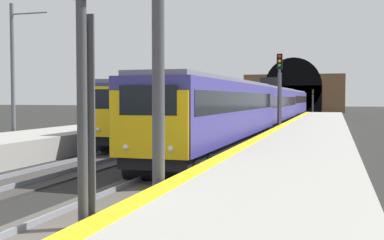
{
  "coord_description": "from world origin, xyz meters",
  "views": [
    {
      "loc": [
        -7.3,
        -5.64,
        2.9
      ],
      "look_at": [
        13.11,
        0.4,
        1.92
      ],
      "focal_mm": 45.47,
      "sensor_mm": 36.0,
      "label": 1
    }
  ],
  "objects_px": {
    "train_adjacent_platform": "(209,106)",
    "train_main_approaching": "(270,105)",
    "catenary_mast_near": "(13,75)",
    "railway_signal_mid": "(279,88)",
    "railway_signal_near": "(82,89)",
    "railway_signal_far": "(313,99)"
  },
  "relations": [
    {
      "from": "railway_signal_mid",
      "to": "catenary_mast_near",
      "type": "bearing_deg",
      "value": -50.86
    },
    {
      "from": "railway_signal_near",
      "to": "catenary_mast_near",
      "type": "distance_m",
      "value": 21.16
    },
    {
      "from": "train_main_approaching",
      "to": "catenary_mast_near",
      "type": "height_order",
      "value": "catenary_mast_near"
    },
    {
      "from": "train_adjacent_platform",
      "to": "train_main_approaching",
      "type": "bearing_deg",
      "value": 127.55
    },
    {
      "from": "railway_signal_near",
      "to": "train_main_approaching",
      "type": "bearing_deg",
      "value": -177.07
    },
    {
      "from": "train_main_approaching",
      "to": "railway_signal_mid",
      "type": "height_order",
      "value": "railway_signal_mid"
    },
    {
      "from": "catenary_mast_near",
      "to": "railway_signal_far",
      "type": "bearing_deg",
      "value": -12.11
    },
    {
      "from": "railway_signal_near",
      "to": "train_adjacent_platform",
      "type": "bearing_deg",
      "value": -168.81
    },
    {
      "from": "catenary_mast_near",
      "to": "railway_signal_near",
      "type": "bearing_deg",
      "value": -140.66
    },
    {
      "from": "train_main_approaching",
      "to": "railway_signal_near",
      "type": "xyz_separation_m",
      "value": [
        -37.26,
        -1.9,
        0.83
      ]
    },
    {
      "from": "train_main_approaching",
      "to": "railway_signal_far",
      "type": "distance_m",
      "value": 41.55
    },
    {
      "from": "railway_signal_near",
      "to": "railway_signal_far",
      "type": "bearing_deg",
      "value": -180.0
    },
    {
      "from": "train_main_approaching",
      "to": "railway_signal_mid",
      "type": "xyz_separation_m",
      "value": [
        -10.02,
        -1.9,
        1.35
      ]
    },
    {
      "from": "train_adjacent_platform",
      "to": "railway_signal_near",
      "type": "distance_m",
      "value": 34.21
    },
    {
      "from": "train_adjacent_platform",
      "to": "railway_signal_mid",
      "type": "distance_m",
      "value": 9.25
    },
    {
      "from": "catenary_mast_near",
      "to": "train_main_approaching",
      "type": "bearing_deg",
      "value": -28.77
    },
    {
      "from": "train_main_approaching",
      "to": "train_adjacent_platform",
      "type": "relative_size",
      "value": 1.56
    },
    {
      "from": "train_main_approaching",
      "to": "train_adjacent_platform",
      "type": "xyz_separation_m",
      "value": [
        -3.71,
        4.73,
        0.02
      ]
    },
    {
      "from": "train_adjacent_platform",
      "to": "catenary_mast_near",
      "type": "height_order",
      "value": "catenary_mast_near"
    },
    {
      "from": "train_main_approaching",
      "to": "train_adjacent_platform",
      "type": "distance_m",
      "value": 6.01
    },
    {
      "from": "railway_signal_mid",
      "to": "catenary_mast_near",
      "type": "distance_m",
      "value": 17.28
    },
    {
      "from": "railway_signal_mid",
      "to": "railway_signal_far",
      "type": "relative_size",
      "value": 1.36
    }
  ]
}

